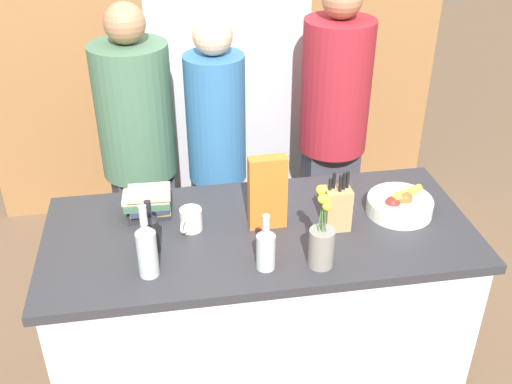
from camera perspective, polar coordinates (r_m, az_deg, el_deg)
The scene contains 16 objects.
ground_plane at distance 3.06m, azimuth 0.31°, elevation -17.29°, with size 14.00×14.00×0.00m, color brown.
kitchen_island at distance 2.74m, azimuth 0.34°, elevation -11.13°, with size 1.76×0.78×0.88m.
back_wall_wood at distance 3.89m, azimuth -4.11°, elevation 16.36°, with size 2.96×0.12×2.60m.
refrigerator at distance 3.63m, azimuth -3.02°, elevation 10.69°, with size 0.87×0.62×2.04m.
fruit_bowl at distance 2.62m, azimuth 13.53°, elevation -1.09°, with size 0.28×0.28×0.10m.
knife_block at distance 2.45m, azimuth 7.74°, elevation -1.45°, with size 0.10×0.09×0.25m.
flower_vase at distance 2.23m, azimuth 6.27°, elevation -4.75°, with size 0.10×0.10×0.34m.
cereal_box at distance 2.40m, azimuth 1.09°, elevation -0.05°, with size 0.16×0.06×0.32m.
coffee_mug at distance 2.45m, azimuth -6.23°, elevation -2.63°, with size 0.10×0.12×0.09m.
book_stack at distance 2.57m, azimuth -10.24°, elevation -0.98°, with size 0.20×0.16×0.12m.
bottle_oil at distance 2.33m, azimuth -10.03°, elevation -3.73°, with size 0.07×0.07×0.22m.
bottle_vinegar at distance 2.21m, azimuth 0.94°, elevation -5.31°, with size 0.07×0.07×0.23m.
bottle_wine at distance 2.20m, azimuth -10.36°, elevation -5.29°, with size 0.07×0.07×0.30m.
person_at_sink at distance 3.08m, azimuth -11.11°, elevation 4.09°, with size 0.37×0.37×1.64m.
person_in_blue at distance 3.02m, azimuth -3.73°, elevation 3.80°, with size 0.29×0.29×1.59m.
person_in_red_tee at distance 3.21m, azimuth 7.36°, elevation 6.44°, with size 0.36×0.36×1.71m.
Camera 1 is at (-0.34, -2.00, 2.28)m, focal length 42.00 mm.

